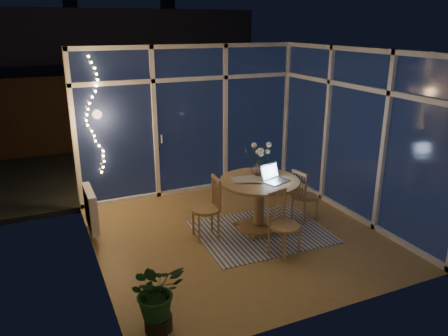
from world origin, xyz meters
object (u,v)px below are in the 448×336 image
at_px(chair_left, 205,208).
at_px(chair_right, 305,195).
at_px(chair_front, 285,225).
at_px(laptop, 277,173).
at_px(flower_vase, 257,168).
at_px(potted_plant, 157,297).
at_px(dining_table, 259,205).

height_order(chair_left, chair_right, chair_left).
height_order(chair_right, chair_front, chair_front).
bearing_deg(laptop, chair_front, -130.10).
distance_m(laptop, flower_vase, 0.40).
distance_m(chair_right, flower_vase, 0.90).
bearing_deg(chair_left, flower_vase, 101.74).
xyz_separation_m(chair_left, chair_front, (0.75, -0.90, -0.01)).
relative_size(laptop, potted_plant, 0.47).
height_order(laptop, flower_vase, laptop).
bearing_deg(laptop, dining_table, 119.40).
height_order(flower_vase, potted_plant, flower_vase).
distance_m(chair_left, chair_front, 1.17).
height_order(laptop, potted_plant, laptop).
distance_m(chair_left, laptop, 1.12).
relative_size(dining_table, laptop, 3.24).
bearing_deg(chair_left, chair_front, 43.03).
relative_size(dining_table, chair_front, 1.30).
bearing_deg(chair_left, chair_right, 89.94).
height_order(chair_left, potted_plant, chair_left).
xyz_separation_m(dining_table, laptop, (0.18, -0.16, 0.52)).
distance_m(chair_front, flower_vase, 1.13).
bearing_deg(flower_vase, chair_right, -17.34).
bearing_deg(flower_vase, laptop, -75.03).
bearing_deg(chair_front, chair_left, 114.88).
relative_size(chair_right, laptop, 2.36).
bearing_deg(potted_plant, dining_table, 38.28).
bearing_deg(chair_left, dining_table, 86.48).
height_order(dining_table, chair_left, chair_left).
bearing_deg(laptop, chair_left, 145.65).
bearing_deg(flower_vase, chair_left, -171.69).
distance_m(chair_left, chair_right, 1.62).
height_order(chair_front, potted_plant, chair_front).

